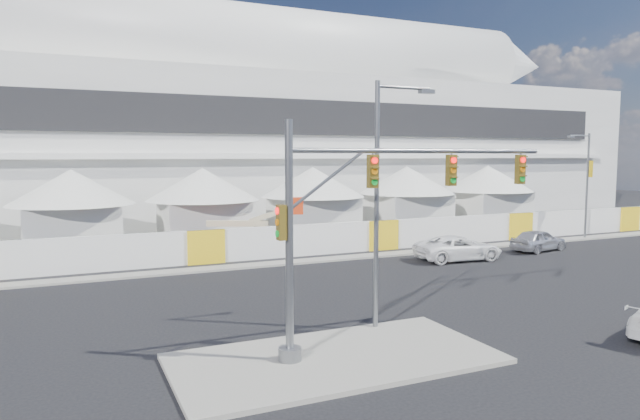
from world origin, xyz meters
name	(u,v)px	position (x,y,z in m)	size (l,w,h in m)	color
ground	(437,314)	(0.00, 0.00, 0.00)	(160.00, 160.00, 0.00)	black
median_island	(335,358)	(-6.00, -3.00, 0.07)	(10.00, 5.00, 0.15)	gray
far_curb	(559,240)	(20.00, 12.50, 0.06)	(80.00, 1.20, 0.12)	gray
stadium	(280,127)	(8.71, 41.50, 9.45)	(80.00, 24.80, 21.98)	silver
tent_row	(260,196)	(0.50, 24.00, 3.15)	(53.40, 8.40, 5.40)	white
hoarding_fence	(383,235)	(6.00, 14.50, 1.00)	(70.00, 0.25, 2.00)	white
scaffold_tower	(566,158)	(46.00, 36.00, 6.00)	(4.40, 4.40, 12.00)	#595B60
sedan_silver	(538,240)	(15.17, 9.77, 0.73)	(4.29, 1.73, 1.46)	silver
pickup_curb	(458,248)	(8.26, 9.29, 0.75)	(5.38, 2.48, 1.49)	white
lot_car_b	(586,220)	(28.16, 17.17, 0.71)	(4.17, 1.68, 1.42)	black
traffic_mast	(352,224)	(-5.29, -2.76, 4.21)	(9.94, 0.71, 7.26)	slate
streetlight_median	(382,187)	(-3.07, -0.80, 5.21)	(2.44, 0.24, 8.82)	slate
streetlight_curb	(586,178)	(22.47, 12.50, 4.64)	(2.37, 0.53, 7.99)	slate
boom_lift	(229,239)	(-3.95, 16.86, 1.00)	(7.57, 3.03, 3.70)	red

